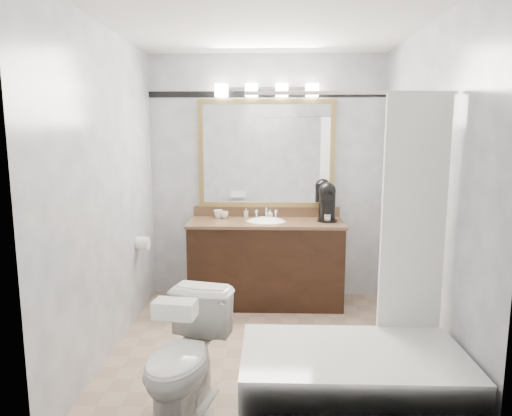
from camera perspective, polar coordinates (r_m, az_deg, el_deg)
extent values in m
cube|color=tan|center=(3.82, 1.06, -17.26)|extent=(2.40, 2.60, 0.01)
cube|color=white|center=(3.52, 1.19, 22.43)|extent=(2.40, 2.60, 0.01)
cube|color=silver|center=(4.75, 1.31, 3.76)|extent=(2.40, 0.01, 2.50)
cube|color=silver|center=(2.17, 0.70, -2.73)|extent=(2.40, 0.01, 2.50)
cube|color=silver|center=(3.67, -18.05, 1.72)|extent=(0.01, 2.60, 2.50)
cube|color=silver|center=(3.65, 20.43, 1.54)|extent=(0.01, 2.60, 2.50)
cube|color=black|center=(4.62, 1.24, -7.01)|extent=(1.50, 0.55, 0.82)
cube|color=#936945|center=(4.52, 1.26, -1.83)|extent=(1.53, 0.58, 0.03)
cube|color=#936945|center=(4.78, 1.29, -0.45)|extent=(1.53, 0.03, 0.10)
ellipsoid|color=white|center=(4.53, 1.26, -2.02)|extent=(0.44, 0.34, 0.14)
cube|color=#A28749|center=(4.72, 1.34, 13.14)|extent=(1.40, 0.04, 0.05)
cube|color=#A28749|center=(4.76, 1.30, 0.43)|extent=(1.40, 0.04, 0.05)
cube|color=#A28749|center=(4.76, -6.88, 6.72)|extent=(0.05, 0.04, 1.00)
cube|color=#A28749|center=(4.75, 9.54, 6.66)|extent=(0.05, 0.04, 1.00)
cube|color=white|center=(4.71, 1.32, 6.76)|extent=(1.30, 0.01, 1.00)
cube|color=silver|center=(4.72, 1.35, 14.67)|extent=(0.90, 0.05, 0.03)
cube|color=white|center=(4.69, -4.34, 14.43)|extent=(0.12, 0.12, 0.12)
cube|color=white|center=(4.67, -0.56, 14.48)|extent=(0.12, 0.12, 0.12)
cube|color=white|center=(4.67, 3.24, 14.47)|extent=(0.12, 0.12, 0.12)
cube|color=white|center=(4.68, 7.03, 14.40)|extent=(0.12, 0.12, 0.12)
cube|color=black|center=(4.74, 1.35, 14.04)|extent=(2.40, 0.01, 0.06)
cube|color=white|center=(2.95, 11.93, -21.02)|extent=(1.30, 0.72, 0.45)
cylinder|color=silver|center=(2.94, 11.74, 13.92)|extent=(1.30, 0.02, 0.02)
cube|color=white|center=(3.06, 19.07, -1.16)|extent=(0.40, 0.04, 1.55)
cylinder|color=white|center=(4.37, -13.95, -4.30)|extent=(0.11, 0.12, 0.12)
imported|color=white|center=(2.93, -8.82, -18.04)|extent=(0.56, 0.79, 0.73)
cube|color=white|center=(2.53, -10.11, -12.32)|extent=(0.24, 0.15, 0.09)
cylinder|color=black|center=(4.56, 8.88, -1.52)|extent=(0.20, 0.20, 0.02)
cylinder|color=black|center=(4.60, 8.87, 0.37)|extent=(0.16, 0.16, 0.28)
sphere|color=black|center=(4.58, 8.92, 2.13)|extent=(0.17, 0.17, 0.17)
cube|color=black|center=(4.50, 8.97, 1.37)|extent=(0.12, 0.12, 0.05)
cylinder|color=silver|center=(4.53, 8.90, -1.16)|extent=(0.07, 0.07, 0.07)
imported|color=white|center=(4.69, -4.01, -0.85)|extent=(0.10, 0.10, 0.07)
imported|color=white|center=(4.70, -4.75, -0.75)|extent=(0.12, 0.12, 0.08)
imported|color=white|center=(4.73, -1.24, -0.59)|extent=(0.04, 0.04, 0.09)
imported|color=white|center=(4.71, 1.74, -0.70)|extent=(0.07, 0.07, 0.08)
cube|color=beige|center=(4.64, 1.01, -1.23)|extent=(0.08, 0.05, 0.02)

